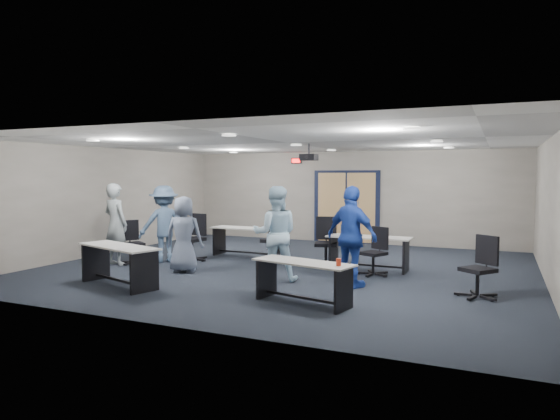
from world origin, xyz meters
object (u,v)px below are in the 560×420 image
at_px(chair_back_b, 275,238).
at_px(person_lightblue, 275,233).
at_px(table_front_left, 119,258).
at_px(chair_loose_right, 478,267).
at_px(person_plaid, 184,234).
at_px(table_front_right, 303,275).
at_px(chair_back_d, 373,251).
at_px(chair_back_a, 192,237).
at_px(chair_loose_left, 133,242).
at_px(person_back, 164,224).
at_px(table_back_left, 246,237).
at_px(chair_back_c, 326,242).
at_px(person_navy, 352,237).
at_px(table_back_right, 368,247).
at_px(person_gray, 116,224).

distance_m(chair_back_b, person_lightblue, 1.83).
xyz_separation_m(table_front_left, chair_loose_right, (5.99, 1.68, 0.01)).
relative_size(chair_back_b, person_plaid, 0.74).
bearing_deg(table_front_right, chair_back_d, 92.73).
bearing_deg(chair_back_a, chair_loose_left, -130.34).
bearing_deg(table_front_left, person_back, 125.26).
height_order(table_back_left, chair_back_a, chair_back_a).
distance_m(table_front_right, chair_back_c, 3.21).
relative_size(chair_loose_left, person_back, 0.55).
bearing_deg(chair_back_b, table_front_left, -118.45).
bearing_deg(person_navy, chair_back_c, -34.98).
xyz_separation_m(table_front_right, person_navy, (0.37, 1.43, 0.45)).
xyz_separation_m(chair_back_a, person_plaid, (0.63, -1.23, 0.24)).
height_order(table_back_right, chair_back_b, chair_back_b).
distance_m(chair_loose_left, person_gray, 0.56).
bearing_deg(table_back_right, chair_loose_right, -36.55).
xyz_separation_m(table_back_left, person_back, (-1.36, -1.45, 0.40)).
bearing_deg(table_front_left, chair_back_b, 79.72).
height_order(table_back_left, chair_back_c, chair_back_c).
bearing_deg(table_back_right, chair_back_c, -176.70).
bearing_deg(chair_back_a, chair_back_b, 20.25).
height_order(chair_back_b, person_lightblue, person_lightblue).
height_order(table_front_right, chair_loose_left, chair_loose_left).
distance_m(table_front_left, person_plaid, 1.62).
distance_m(table_front_right, chair_loose_right, 2.89).
xyz_separation_m(chair_back_d, chair_loose_left, (-5.28, -0.92, 0.01)).
height_order(table_back_right, person_back, person_back).
bearing_deg(table_front_left, chair_loose_left, 141.03).
relative_size(table_front_left, chair_loose_right, 1.87).
bearing_deg(chair_loose_left, person_plaid, -71.37).
relative_size(table_back_right, person_plaid, 1.12).
xyz_separation_m(person_gray, person_plaid, (1.89, -0.09, -0.13)).
bearing_deg(chair_loose_left, person_lightblue, -64.50).
bearing_deg(chair_back_b, table_back_left, 147.77).
distance_m(chair_back_c, chair_back_d, 1.27).
bearing_deg(person_navy, table_front_right, 98.70).
bearing_deg(person_gray, chair_loose_left, -124.90).
distance_m(chair_loose_right, person_back, 6.83).
distance_m(table_front_left, chair_back_c, 4.36).
xyz_separation_m(chair_back_c, chair_back_d, (1.17, -0.50, -0.06)).
bearing_deg(chair_back_a, person_gray, -129.81).
height_order(chair_back_d, person_plaid, person_plaid).
xyz_separation_m(chair_back_c, person_gray, (-4.38, -1.67, 0.37)).
bearing_deg(chair_loose_left, table_front_left, -115.31).
distance_m(chair_back_c, person_navy, 2.04).
height_order(chair_back_b, person_navy, person_navy).
bearing_deg(chair_loose_right, table_back_right, -179.84).
bearing_deg(chair_back_c, person_back, 177.72).
distance_m(chair_back_b, chair_loose_right, 4.60).
height_order(table_back_left, person_back, person_back).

